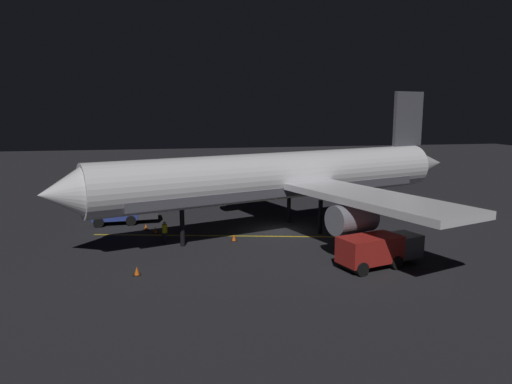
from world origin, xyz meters
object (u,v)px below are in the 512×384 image
Objects in this scene: traffic_cone_near_right at (146,227)px; ground_crew_worker at (165,232)px; traffic_cone_near_left at (234,238)px; traffic_cone_far at (155,230)px; traffic_cone_under_wing at (137,271)px; catering_truck at (378,250)px; baggage_truck at (121,210)px; airliner at (285,177)px.

ground_crew_worker is at bearing -161.31° from traffic_cone_near_right.
traffic_cone_far is (3.73, 6.13, 0.00)m from traffic_cone_near_left.
traffic_cone_under_wing and traffic_cone_far have the same top height.
catering_truck reaches higher than traffic_cone_far.
baggage_truck is 3.38× the size of ground_crew_worker.
traffic_cone_near_left and traffic_cone_far have the same top height.
ground_crew_worker is 7.35m from traffic_cone_under_wing.
catering_truck is 11.35× the size of traffic_cone_under_wing.
traffic_cone_near_left is at bearing -121.28° from traffic_cone_far.
catering_truck is 15.67m from traffic_cone_under_wing.
traffic_cone_far is at bearing 58.72° from traffic_cone_near_left.
catering_truck reaches higher than traffic_cone_near_left.
traffic_cone_near_right is at bearing 18.69° from ground_crew_worker.
traffic_cone_near_right is 1.49m from traffic_cone_far.
traffic_cone_far is at bearing -147.60° from traffic_cone_near_right.
airliner is 6.05× the size of catering_truck.
ground_crew_worker is at bearing 85.84° from traffic_cone_near_left.
catering_truck is at bearing -130.68° from traffic_cone_near_right.
catering_truck is 16.17m from ground_crew_worker.
traffic_cone_near_left is at bearing -125.72° from traffic_cone_near_right.
catering_truck is at bearing -129.35° from traffic_cone_far.
baggage_truck reaches higher than traffic_cone_near_right.
catering_truck is at bearing -132.46° from baggage_truck.
airliner is at bearing -63.78° from traffic_cone_near_left.
ground_crew_worker is 5.43m from traffic_cone_near_left.
baggage_truck is at bearing 47.54° from catering_truck.
airliner reaches higher than baggage_truck.
traffic_cone_near_right is 1.00× the size of traffic_cone_under_wing.
baggage_truck is at bearing 26.74° from ground_crew_worker.
catering_truck reaches higher than traffic_cone_under_wing.
airliner is 21.72× the size of ground_crew_worker.
baggage_truck is 10.70× the size of traffic_cone_under_wing.
baggage_truck reaches higher than traffic_cone_near_left.
traffic_cone_near_right and traffic_cone_under_wing have the same top height.
catering_truck is 18.75m from traffic_cone_far.
baggage_truck is at bearing 37.55° from traffic_cone_near_right.
traffic_cone_near_left is (-7.86, -9.14, -1.03)m from baggage_truck.
baggage_truck reaches higher than traffic_cone_far.
ground_crew_worker is at bearing -14.61° from traffic_cone_under_wing.
ground_crew_worker reaches higher than traffic_cone_far.
ground_crew_worker reaches higher than traffic_cone_under_wing.
airliner is 68.71× the size of traffic_cone_near_left.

